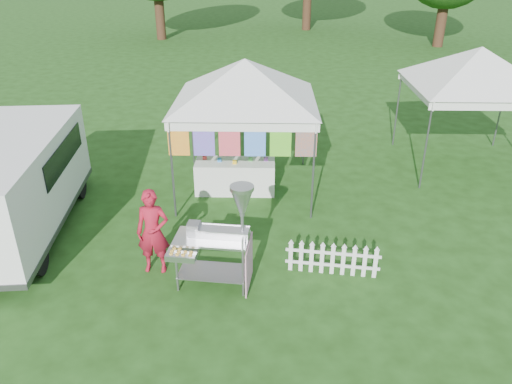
{
  "coord_description": "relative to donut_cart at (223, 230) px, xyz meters",
  "views": [
    {
      "loc": [
        0.5,
        -7.07,
        5.12
      ],
      "look_at": [
        0.3,
        1.04,
        1.1
      ],
      "focal_mm": 35.0,
      "sensor_mm": 36.0,
      "label": 1
    }
  ],
  "objects": [
    {
      "name": "display_table",
      "position": [
        -0.04,
        3.59,
        -0.71
      ],
      "size": [
        1.8,
        0.7,
        0.73
      ],
      "primitive_type": "cube",
      "color": "white",
      "rests_on": "ground"
    },
    {
      "name": "donut_cart",
      "position": [
        0.0,
        0.0,
        0.0
      ],
      "size": [
        1.39,
        0.86,
        1.84
      ],
      "rotation": [
        0.0,
        0.0,
        -0.1
      ],
      "color": "gray",
      "rests_on": "ground"
    },
    {
      "name": "canopy_main",
      "position": [
        0.19,
        3.77,
        1.91
      ],
      "size": [
        4.24,
        4.24,
        3.45
      ],
      "color": "#59595E",
      "rests_on": "ground"
    },
    {
      "name": "cargo_van",
      "position": [
        -4.21,
        1.75,
        -0.05
      ],
      "size": [
        2.3,
        4.77,
        1.92
      ],
      "rotation": [
        0.0,
        0.0,
        0.1
      ],
      "color": "white",
      "rests_on": "ground"
    },
    {
      "name": "vendor",
      "position": [
        -1.23,
        0.41,
        -0.31
      ],
      "size": [
        0.56,
        0.37,
        1.54
      ],
      "primitive_type": "imported",
      "rotation": [
        0.0,
        0.0,
        -0.0
      ],
      "color": "maroon",
      "rests_on": "ground"
    },
    {
      "name": "canopy_right",
      "position": [
        5.69,
        5.27,
        1.91
      ],
      "size": [
        4.24,
        4.24,
        3.45
      ],
      "color": "#59595E",
      "rests_on": "ground"
    },
    {
      "name": "picket_fence",
      "position": [
        1.83,
        0.37,
        -0.79
      ],
      "size": [
        1.61,
        0.23,
        0.56
      ],
      "rotation": [
        0.0,
        0.0,
        -0.13
      ],
      "color": "white",
      "rests_on": "ground"
    },
    {
      "name": "ground",
      "position": [
        0.19,
        0.27,
        -1.08
      ],
      "size": [
        120.0,
        120.0,
        0.0
      ],
      "primitive_type": "plane",
      "color": "#1D4012",
      "rests_on": "ground"
    }
  ]
}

